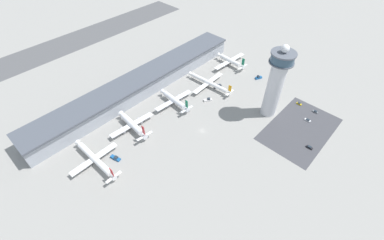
% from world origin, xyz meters
% --- Properties ---
extents(ground_plane, '(1000.00, 1000.00, 0.00)m').
position_xyz_m(ground_plane, '(0.00, 0.00, 0.00)').
color(ground_plane, gray).
extents(terminal_building, '(201.33, 25.00, 14.91)m').
position_xyz_m(terminal_building, '(0.00, 70.00, 7.55)').
color(terminal_building, '#A3A8B2').
rests_on(terminal_building, ground).
extents(runway_strip, '(301.99, 44.00, 0.01)m').
position_xyz_m(runway_strip, '(0.00, 196.67, 0.00)').
color(runway_strip, '#515154').
rests_on(runway_strip, ground).
extents(control_tower, '(17.13, 17.13, 58.78)m').
position_xyz_m(control_tower, '(50.90, -24.48, 30.04)').
color(control_tower, silver).
rests_on(control_tower, ground).
extents(parking_lot_surface, '(64.00, 40.00, 0.01)m').
position_xyz_m(parking_lot_surface, '(51.48, -51.90, 0.00)').
color(parking_lot_surface, '#424247').
rests_on(parking_lot_surface, ground).
extents(airplane_gate_alpha, '(34.02, 43.19, 12.47)m').
position_xyz_m(airplane_gate_alpha, '(-69.27, 32.08, 4.14)').
color(airplane_gate_alpha, white).
rests_on(airplane_gate_alpha, ground).
extents(airplane_gate_bravo, '(35.63, 33.57, 14.17)m').
position_xyz_m(airplane_gate_bravo, '(-33.45, 39.09, 4.43)').
color(airplane_gate_bravo, white).
rests_on(airplane_gate_bravo, ground).
extents(airplane_gate_charlie, '(36.11, 33.09, 13.33)m').
position_xyz_m(airplane_gate_charlie, '(7.04, 36.64, 4.43)').
color(airplane_gate_charlie, silver).
rests_on(airplane_gate_charlie, ground).
extents(airplane_gate_delta, '(38.37, 45.64, 11.34)m').
position_xyz_m(airplane_gate_delta, '(44.89, 31.70, 3.91)').
color(airplane_gate_delta, white).
rests_on(airplane_gate_delta, ground).
extents(airplane_gate_echo, '(40.55, 32.51, 13.65)m').
position_xyz_m(airplane_gate_echo, '(85.54, 39.15, 4.70)').
color(airplane_gate_echo, white).
rests_on(airplane_gate_echo, ground).
extents(service_truck_catering, '(6.71, 4.90, 3.16)m').
position_xyz_m(service_truck_catering, '(85.22, 5.99, 1.10)').
color(service_truck_catering, black).
rests_on(service_truck_catering, ground).
extents(service_truck_fuel, '(7.58, 3.72, 2.72)m').
position_xyz_m(service_truck_fuel, '(49.38, 25.39, 0.94)').
color(service_truck_fuel, black).
rests_on(service_truck_fuel, ground).
extents(service_truck_baggage, '(7.02, 5.93, 2.72)m').
position_xyz_m(service_truck_baggage, '(29.22, 19.34, 0.94)').
color(service_truck_baggage, black).
rests_on(service_truck_baggage, ground).
extents(service_truck_water, '(4.13, 7.82, 2.41)m').
position_xyz_m(service_truck_water, '(-58.64, 25.43, 0.83)').
color(service_truck_water, black).
rests_on(service_truck_water, ground).
extents(car_yellow_taxi, '(1.96, 4.71, 1.53)m').
position_xyz_m(car_yellow_taxi, '(63.72, -52.11, 0.59)').
color(car_yellow_taxi, black).
rests_on(car_yellow_taxi, ground).
extents(car_maroon_suv, '(1.87, 4.29, 1.48)m').
position_xyz_m(car_maroon_suv, '(77.26, -38.25, 0.57)').
color(car_maroon_suv, black).
rests_on(car_maroon_suv, ground).
extents(car_green_van, '(1.80, 4.60, 1.52)m').
position_xyz_m(car_green_van, '(39.01, -65.09, 0.59)').
color(car_green_van, black).
rests_on(car_green_van, ground).
extents(car_navy_sedan, '(1.92, 4.30, 1.52)m').
position_xyz_m(car_navy_sedan, '(76.94, -52.26, 0.59)').
color(car_navy_sedan, black).
rests_on(car_navy_sedan, ground).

